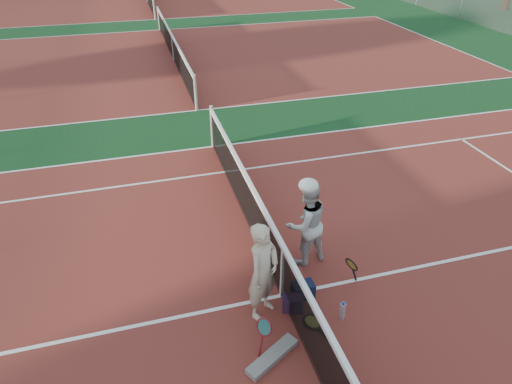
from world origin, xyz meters
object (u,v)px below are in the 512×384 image
racket_spare (312,322)px  water_bottle (342,311)px  sports_bag_navy (303,290)px  sports_bag_purple (293,303)px  racket_black_held (350,272)px  racket_red (264,335)px  player_a (263,272)px  net_main (282,271)px  player_b (306,223)px

racket_spare → water_bottle: (0.46, -0.03, 0.12)m
racket_spare → sports_bag_navy: (0.06, 0.57, 0.10)m
sports_bag_purple → racket_spare: bearing=-62.7°
racket_black_held → racket_spare: (-0.87, -0.59, -0.25)m
racket_spare → racket_red: bearing=87.8°
player_a → sports_bag_purple: size_ratio=5.28×
net_main → player_b: bearing=48.4°
sports_bag_navy → sports_bag_purple: 0.32m
racket_spare → sports_bag_purple: (-0.18, 0.36, 0.09)m
racket_red → racket_spare: bearing=-24.8°
water_bottle → sports_bag_navy: bearing=123.8°
player_a → racket_red: player_a is taller
racket_black_held → sports_bag_navy: size_ratio=1.69×
player_a → sports_bag_purple: player_a is taller
racket_red → racket_spare: 0.89m
player_b → racket_spare: (-0.39, -1.40, -0.74)m
racket_black_held → sports_bag_purple: size_ratio=1.86×
sports_bag_navy → sports_bag_purple: (-0.25, -0.21, -0.01)m
water_bottle → racket_black_held: bearing=56.4°
net_main → sports_bag_navy: size_ratio=32.83×
sports_bag_purple → water_bottle: size_ratio=1.01×
player_a → water_bottle: (1.09, -0.46, -0.65)m
racket_red → water_bottle: bearing=-31.8°
racket_red → sports_bag_purple: (0.63, 0.61, -0.17)m
player_b → water_bottle: player_b is taller
racket_red → sports_bag_purple: 0.90m
player_b → sports_bag_purple: 1.36m
sports_bag_navy → player_a: bearing=-169.2°
net_main → racket_red: bearing=-121.5°
sports_bag_navy → water_bottle: 0.71m
player_a → water_bottle: player_a is taller
sports_bag_purple → sports_bag_navy: bearing=40.1°
sports_bag_navy → water_bottle: size_ratio=1.11×
player_a → racket_red: bearing=-145.3°
racket_spare → racket_black_held: bearing=-74.9°
sports_bag_navy → racket_spare: bearing=-96.3°
net_main → player_b: player_b is taller
net_main → sports_bag_purple: 0.50m
racket_spare → sports_bag_purple: bearing=8.1°
player_a → racket_red: 0.87m
net_main → player_a: player_a is taller
player_b → racket_red: (-1.21, -1.65, -0.48)m
player_a → sports_bag_purple: 0.82m
player_a → water_bottle: size_ratio=5.34×
racket_red → sports_bag_navy: (0.88, 0.82, -0.16)m
player_b → racket_black_held: bearing=108.6°
player_b → water_bottle: (0.07, -1.42, -0.63)m
player_a → racket_spare: 1.09m
player_b → racket_spare: bearing=62.2°
racket_red → racket_black_held: 1.89m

